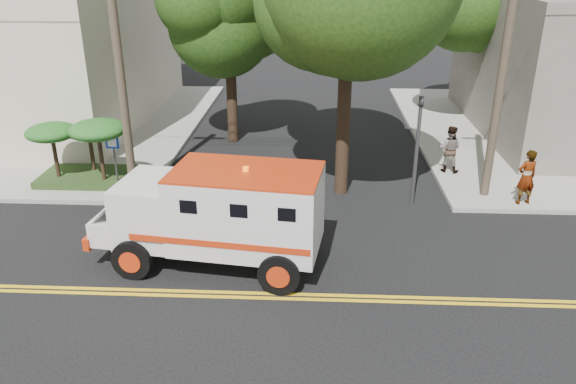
{
  "coord_description": "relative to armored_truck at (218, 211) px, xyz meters",
  "views": [
    {
      "loc": [
        0.56,
        -11.42,
        7.65
      ],
      "look_at": [
        -0.14,
        2.67,
        1.6
      ],
      "focal_mm": 35.0,
      "sensor_mm": 36.0,
      "label": 1
    }
  ],
  "objects": [
    {
      "name": "ground",
      "position": [
        1.88,
        -1.47,
        -1.54
      ],
      "size": [
        100.0,
        100.0,
        0.0
      ],
      "primitive_type": "plane",
      "color": "black",
      "rests_on": "ground"
    },
    {
      "name": "sidewalk_nw",
      "position": [
        -11.62,
        12.03,
        -1.46
      ],
      "size": [
        17.0,
        17.0,
        0.15
      ],
      "primitive_type": "cube",
      "color": "gray",
      "rests_on": "ground"
    },
    {
      "name": "utility_pole_left",
      "position": [
        -3.72,
        4.53,
        2.96
      ],
      "size": [
        0.28,
        0.28,
        9.0
      ],
      "primitive_type": "cylinder",
      "color": "#382D23",
      "rests_on": "ground"
    },
    {
      "name": "utility_pole_right",
      "position": [
        8.18,
        4.73,
        2.96
      ],
      "size": [
        0.28,
        0.28,
        9.0
      ],
      "primitive_type": "cylinder",
      "color": "#382D23",
      "rests_on": "ground"
    },
    {
      "name": "tree_left",
      "position": [
        -0.8,
        10.32,
        4.19
      ],
      "size": [
        4.48,
        4.2,
        7.7
      ],
      "color": "black",
      "rests_on": "ground"
    },
    {
      "name": "traffic_signal",
      "position": [
        5.68,
        4.13,
        0.69
      ],
      "size": [
        0.15,
        0.18,
        3.6
      ],
      "color": "#3F3F42",
      "rests_on": "ground"
    },
    {
      "name": "accessibility_sign",
      "position": [
        -4.32,
        4.7,
        -0.17
      ],
      "size": [
        0.45,
        0.1,
        2.02
      ],
      "color": "#3F3F42",
      "rests_on": "ground"
    },
    {
      "name": "palm_planter",
      "position": [
        -5.56,
        5.15,
        0.11
      ],
      "size": [
        3.52,
        2.63,
        2.36
      ],
      "color": "#1E3314",
      "rests_on": "sidewalk_nw"
    },
    {
      "name": "armored_truck",
      "position": [
        0.0,
        0.0,
        0.0
      ],
      "size": [
        6.17,
        3.04,
        2.7
      ],
      "rotation": [
        0.0,
        0.0,
        -0.13
      ],
      "color": "silver",
      "rests_on": "ground"
    },
    {
      "name": "pedestrian_a",
      "position": [
        9.2,
        4.03,
        -0.48
      ],
      "size": [
        0.76,
        0.61,
        1.82
      ],
      "primitive_type": "imported",
      "rotation": [
        0.0,
        0.0,
        3.43
      ],
      "color": "gray",
      "rests_on": "sidewalk_ne"
    },
    {
      "name": "pedestrian_b",
      "position": [
        7.38,
        6.85,
        -0.52
      ],
      "size": [
        1.01,
        0.89,
        1.73
      ],
      "primitive_type": "imported",
      "rotation": [
        0.0,
        0.0,
        2.81
      ],
      "color": "gray",
      "rests_on": "sidewalk_ne"
    }
  ]
}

